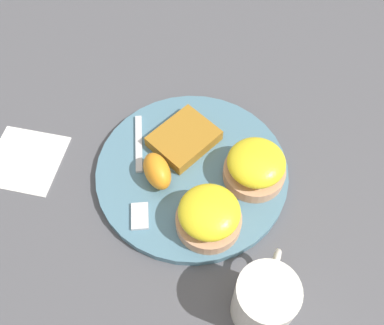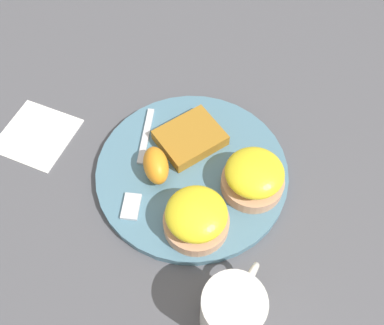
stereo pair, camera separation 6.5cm
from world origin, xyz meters
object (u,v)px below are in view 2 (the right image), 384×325
Objects in this scene: orange_wedge at (156,165)px; hashbrown_patty at (190,138)px; sandwich_benedict_right at (254,177)px; cup at (232,311)px; fork at (139,168)px; sandwich_benedict_left at (196,217)px.

hashbrown_patty is at bearing -10.07° from orange_wedge.
sandwich_benedict_right is 0.12m from hashbrown_patty.
sandwich_benedict_right is at bearing -100.86° from hashbrown_patty.
orange_wedge is at bearing 56.42° from cup.
sandwich_benedict_left is at bearing -106.89° from fork.
sandwich_benedict_right is 0.97× the size of hashbrown_patty.
cup reaches higher than fork.
cup is at bearing -130.30° from sandwich_benedict_left.
hashbrown_patty is 1.56× the size of orange_wedge.
hashbrown_patty is 0.89× the size of cup.
hashbrown_patty is at bearing 41.51° from cup.
hashbrown_patty is at bearing -26.04° from fork.
fork is at bearing 105.16° from orange_wedge.
sandwich_benedict_left is 0.14m from hashbrown_patty.
orange_wedge is (-0.07, 0.01, 0.01)m from hashbrown_patty.
sandwich_benedict_right reaches higher than hashbrown_patty.
fork is (-0.06, 0.16, -0.02)m from sandwich_benedict_right.
orange_wedge is at bearing 64.90° from sandwich_benedict_left.
cup reaches higher than orange_wedge.
sandwich_benedict_left is 0.10m from orange_wedge.
sandwich_benedict_right is 0.19m from cup.
hashbrown_patty reaches higher than fork.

